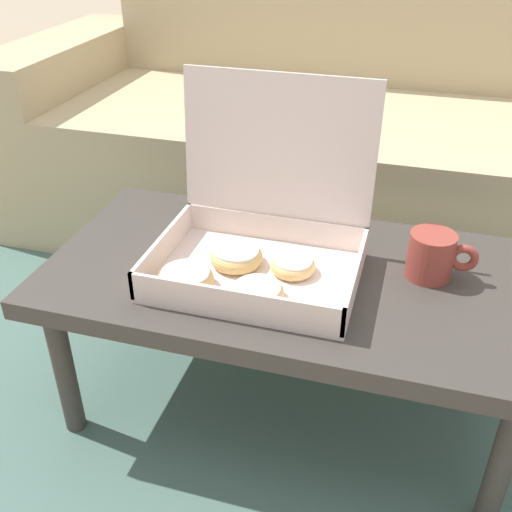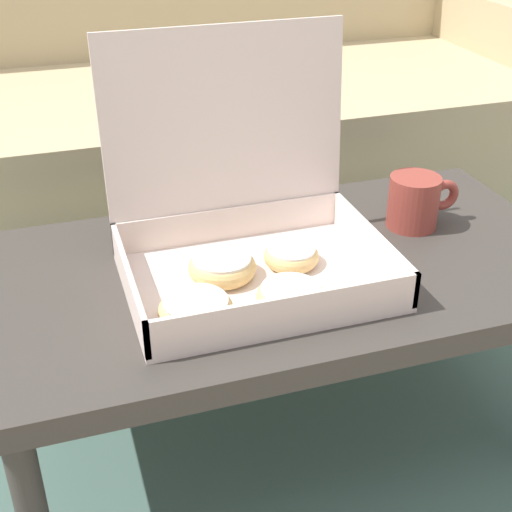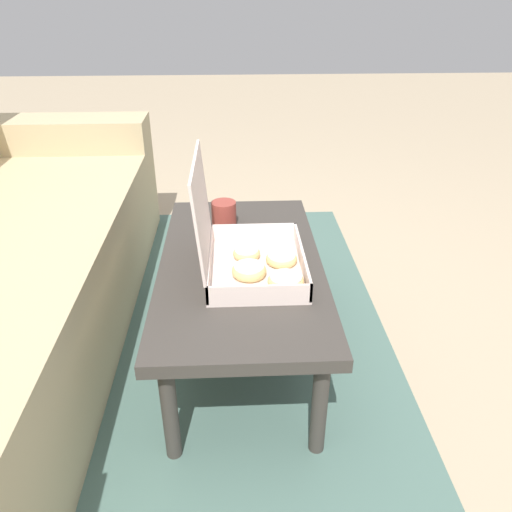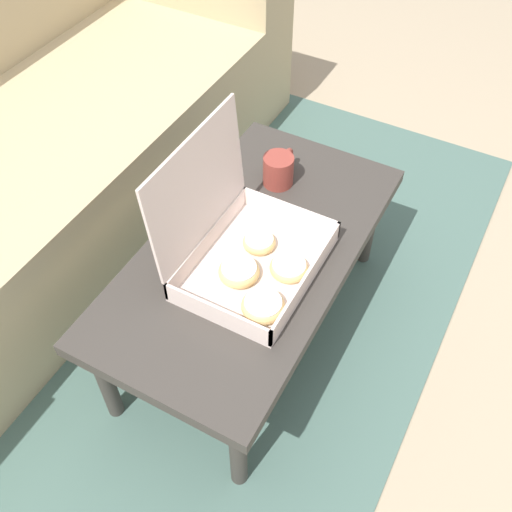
# 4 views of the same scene
# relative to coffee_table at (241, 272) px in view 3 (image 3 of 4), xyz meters

# --- Properties ---
(ground_plane) EXTENTS (12.00, 12.00, 0.00)m
(ground_plane) POSITION_rel_coffee_table_xyz_m (0.00, 0.08, -0.34)
(ground_plane) COLOR tan
(area_rug) EXTENTS (2.41, 1.86, 0.01)m
(area_rug) POSITION_rel_coffee_table_xyz_m (0.00, 0.38, -0.34)
(area_rug) COLOR #4C6B60
(area_rug) RESTS_ON ground_plane
(coffee_table) EXTENTS (0.99, 0.52, 0.38)m
(coffee_table) POSITION_rel_coffee_table_xyz_m (0.00, 0.00, 0.00)
(coffee_table) COLOR #3D3833
(coffee_table) RESTS_ON ground_plane
(pastry_box) EXTENTS (0.40, 0.32, 0.36)m
(pastry_box) POSITION_rel_coffee_table_xyz_m (-0.07, -0.03, 0.11)
(pastry_box) COLOR silver
(pastry_box) RESTS_ON coffee_table
(coffee_mug) EXTENTS (0.13, 0.09, 0.09)m
(coffee_mug) POSITION_rel_coffee_table_xyz_m (0.27, 0.06, 0.09)
(coffee_mug) COLOR #993D33
(coffee_mug) RESTS_ON coffee_table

